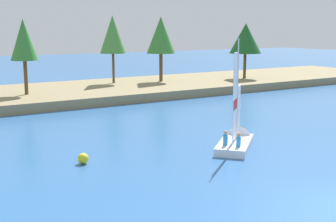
# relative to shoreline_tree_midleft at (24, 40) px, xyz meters

# --- Properties ---
(shore_bank) EXTENTS (80.00, 12.72, 0.79)m
(shore_bank) POSITION_rel_shoreline_tree_midleft_xyz_m (4.12, 1.43, -4.91)
(shore_bank) COLOR #897A56
(shore_bank) RESTS_ON ground
(shoreline_tree_midleft) EXTENTS (2.24, 2.24, 6.26)m
(shoreline_tree_midleft) POSITION_rel_shoreline_tree_midleft_xyz_m (0.00, 0.00, 0.00)
(shoreline_tree_midleft) COLOR brown
(shoreline_tree_midleft) RESTS_ON shore_bank
(shoreline_tree_centre) EXTENTS (2.61, 2.61, 6.76)m
(shoreline_tree_centre) POSITION_rel_shoreline_tree_midleft_xyz_m (9.72, 3.53, 0.34)
(shoreline_tree_centre) COLOR brown
(shoreline_tree_centre) RESTS_ON shore_bank
(shoreline_tree_midright) EXTENTS (2.94, 2.94, 6.69)m
(shoreline_tree_midright) POSITION_rel_shoreline_tree_midleft_xyz_m (14.57, 2.25, 0.25)
(shoreline_tree_midright) COLOR brown
(shoreline_tree_midright) RESTS_ON shore_bank
(shoreline_tree_right) EXTENTS (3.51, 3.51, 6.04)m
(shoreline_tree_right) POSITION_rel_shoreline_tree_midleft_xyz_m (24.07, -0.08, -0.14)
(shoreline_tree_right) COLOR brown
(shoreline_tree_right) RESTS_ON shore_bank
(sailboat) EXTENTS (4.20, 3.95, 6.24)m
(sailboat) POSITION_rel_shoreline_tree_midleft_xyz_m (5.95, -20.02, -4.91)
(sailboat) COLOR white
(sailboat) RESTS_ON ground
(channel_buoy) EXTENTS (0.51, 0.51, 0.51)m
(channel_buoy) POSITION_rel_shoreline_tree_midleft_xyz_m (-2.43, -18.86, -5.04)
(channel_buoy) COLOR yellow
(channel_buoy) RESTS_ON ground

